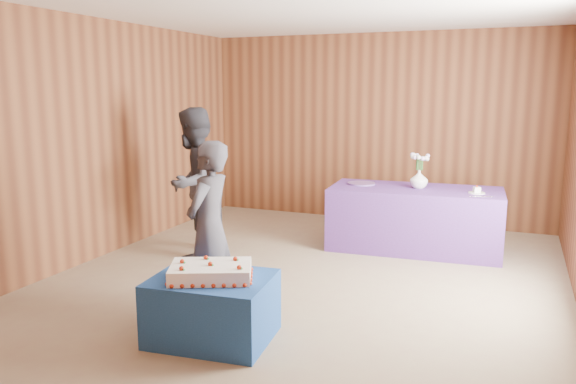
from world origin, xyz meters
The scene contains 13 objects.
ground centered at (0.00, 0.00, 0.00)m, with size 6.00×6.00×0.00m, color #85785C.
room_shell centered at (0.00, 0.00, 1.80)m, with size 5.04×6.04×2.72m.
cake_table centered at (-0.20, -1.44, 0.25)m, with size 0.90×0.70×0.50m, color #1C479A.
serving_table centered at (0.82, 1.65, 0.38)m, with size 2.00×0.90×0.75m, color #583289.
sheet_cake centered at (-0.19, -1.47, 0.56)m, with size 0.75×0.65×0.15m.
vase centered at (0.85, 1.68, 0.86)m, with size 0.21×0.21×0.22m, color white.
flower_spray centered at (0.85, 1.68, 1.12)m, with size 0.23×0.23×0.18m.
platter centered at (0.15, 1.68, 0.76)m, with size 0.34×0.34×0.02m, color #6B4891.
plate centered at (1.52, 1.58, 0.76)m, with size 0.19×0.19×0.01m, color white.
cake_slice centered at (1.52, 1.57, 0.79)m, with size 0.09×0.09×0.09m.
knife centered at (1.58, 1.39, 0.75)m, with size 0.26×0.02×0.00m, color silver.
guest_left centered at (-0.51, -0.92, 0.75)m, with size 0.54×0.36×1.49m, color #383842.
guest_right centered at (-1.48, 0.41, 0.86)m, with size 0.83×0.65×1.72m, color #30303A.
Camera 1 is at (1.89, -5.02, 1.93)m, focal length 35.00 mm.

